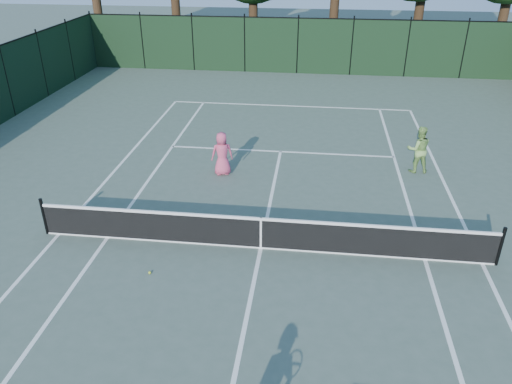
# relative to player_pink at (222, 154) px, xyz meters

# --- Properties ---
(ground) EXTENTS (90.00, 90.00, 0.00)m
(ground) POSITION_rel_player_pink_xyz_m (1.78, -4.26, -0.74)
(ground) COLOR #4A5A4D
(ground) RESTS_ON ground
(sideline_doubles_left) EXTENTS (0.10, 23.77, 0.01)m
(sideline_doubles_left) POSITION_rel_player_pink_xyz_m (-3.71, -4.26, -0.73)
(sideline_doubles_left) COLOR white
(sideline_doubles_left) RESTS_ON ground
(sideline_doubles_right) EXTENTS (0.10, 23.77, 0.01)m
(sideline_doubles_right) POSITION_rel_player_pink_xyz_m (7.26, -4.26, -0.73)
(sideline_doubles_right) COLOR white
(sideline_doubles_right) RESTS_ON ground
(sideline_singles_left) EXTENTS (0.10, 23.77, 0.01)m
(sideline_singles_left) POSITION_rel_player_pink_xyz_m (-2.34, -4.26, -0.73)
(sideline_singles_left) COLOR white
(sideline_singles_left) RESTS_ON ground
(sideline_singles_right) EXTENTS (0.10, 23.77, 0.01)m
(sideline_singles_right) POSITION_rel_player_pink_xyz_m (5.89, -4.26, -0.73)
(sideline_singles_right) COLOR white
(sideline_singles_right) RESTS_ON ground
(baseline_far) EXTENTS (10.97, 0.10, 0.01)m
(baseline_far) POSITION_rel_player_pink_xyz_m (1.78, 7.63, -0.73)
(baseline_far) COLOR white
(baseline_far) RESTS_ON ground
(service_line_far) EXTENTS (8.23, 0.10, 0.01)m
(service_line_far) POSITION_rel_player_pink_xyz_m (1.78, 2.14, -0.73)
(service_line_far) COLOR white
(service_line_far) RESTS_ON ground
(center_service_line) EXTENTS (0.10, 12.80, 0.01)m
(center_service_line) POSITION_rel_player_pink_xyz_m (1.78, -4.26, -0.73)
(center_service_line) COLOR white
(center_service_line) RESTS_ON ground
(tennis_net) EXTENTS (11.69, 0.09, 1.06)m
(tennis_net) POSITION_rel_player_pink_xyz_m (1.78, -4.26, -0.26)
(tennis_net) COLOR black
(tennis_net) RESTS_ON ground
(fence_far) EXTENTS (24.00, 0.05, 3.00)m
(fence_far) POSITION_rel_player_pink_xyz_m (1.78, 13.74, 0.76)
(fence_far) COLOR black
(fence_far) RESTS_ON ground
(player_pink) EXTENTS (0.82, 0.66, 1.47)m
(player_pink) POSITION_rel_player_pink_xyz_m (0.00, 0.00, 0.00)
(player_pink) COLOR #D1496F
(player_pink) RESTS_ON ground
(player_green) EXTENTS (0.84, 0.68, 1.61)m
(player_green) POSITION_rel_player_pink_xyz_m (6.46, 1.00, 0.07)
(player_green) COLOR #84B158
(player_green) RESTS_ON ground
(loose_ball_midcourt) EXTENTS (0.07, 0.07, 0.07)m
(loose_ball_midcourt) POSITION_rel_player_pink_xyz_m (-0.73, -5.66, -0.70)
(loose_ball_midcourt) COLOR #B9D02A
(loose_ball_midcourt) RESTS_ON ground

